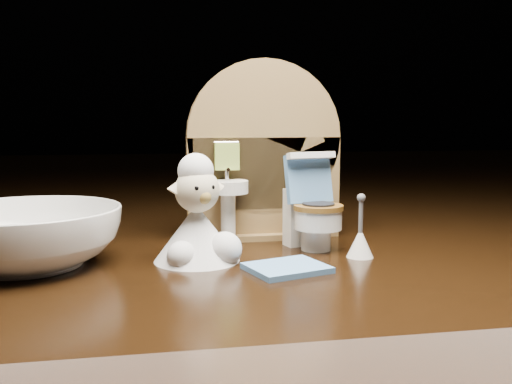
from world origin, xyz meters
The scene contains 6 objects.
backdrop_panel centered at (0.00, 0.06, 0.07)m, with size 0.13×0.05×0.15m.
toy_toilet centered at (0.03, 0.02, 0.03)m, with size 0.04×0.05×0.08m.
bath_mat centered at (-0.01, -0.04, 0.00)m, with size 0.05×0.04×0.00m, color #578CC7.
toilet_brush centered at (0.06, -0.02, 0.01)m, with size 0.02×0.02×0.05m.
plush_lamb centered at (-0.06, -0.01, 0.03)m, with size 0.06×0.06×0.08m.
ceramic_bowl centered at (-0.18, 0.00, 0.02)m, with size 0.13×0.13×0.04m, color white.
Camera 1 is at (-0.09, -0.41, 0.10)m, focal length 40.00 mm.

